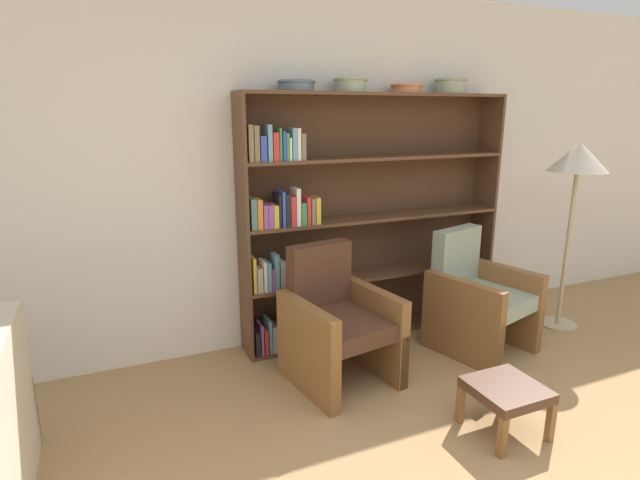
# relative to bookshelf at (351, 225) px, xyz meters

# --- Properties ---
(wall_back) EXTENTS (12.00, 0.06, 2.75)m
(wall_back) POSITION_rel_bookshelf_xyz_m (0.03, 0.17, 0.42)
(wall_back) COLOR silver
(wall_back) RESTS_ON ground
(bookshelf) EXTENTS (2.26, 0.30, 1.98)m
(bookshelf) POSITION_rel_bookshelf_xyz_m (0.00, 0.00, 0.00)
(bookshelf) COLOR brown
(bookshelf) RESTS_ON ground
(bowl_olive) EXTENTS (0.28, 0.28, 0.08)m
(bowl_olive) POSITION_rel_bookshelf_xyz_m (-0.47, -0.02, 1.07)
(bowl_olive) COLOR slate
(bowl_olive) RESTS_ON bookshelf
(bowl_cream) EXTENTS (0.26, 0.26, 0.10)m
(bowl_cream) POSITION_rel_bookshelf_xyz_m (-0.04, -0.02, 1.09)
(bowl_cream) COLOR gray
(bowl_cream) RESTS_ON bookshelf
(bowl_slate) EXTENTS (0.26, 0.26, 0.07)m
(bowl_slate) POSITION_rel_bookshelf_xyz_m (0.46, -0.02, 1.07)
(bowl_slate) COLOR #C67547
(bowl_slate) RESTS_ON bookshelf
(bowl_terracotta) EXTENTS (0.27, 0.27, 0.12)m
(bowl_terracotta) POSITION_rel_bookshelf_xyz_m (0.88, -0.02, 1.10)
(bowl_terracotta) COLOR gray
(bowl_terracotta) RESTS_ON bookshelf
(armchair_leather) EXTENTS (0.75, 0.78, 0.94)m
(armchair_leather) POSITION_rel_bookshelf_xyz_m (-0.41, -0.61, -0.54)
(armchair_leather) COLOR brown
(armchair_leather) RESTS_ON ground
(armchair_cushioned) EXTENTS (0.80, 0.83, 0.94)m
(armchair_cushioned) POSITION_rel_bookshelf_xyz_m (0.81, -0.61, -0.54)
(armchair_cushioned) COLOR brown
(armchair_cushioned) RESTS_ON ground
(floor_lamp) EXTENTS (0.47, 0.47, 1.60)m
(floor_lamp) POSITION_rel_bookshelf_xyz_m (1.78, -0.57, 0.46)
(floor_lamp) COLOR tan
(floor_lamp) RESTS_ON ground
(footstool) EXTENTS (0.39, 0.39, 0.30)m
(footstool) POSITION_rel_bookshelf_xyz_m (0.23, -1.56, -0.70)
(footstool) COLOR brown
(footstool) RESTS_ON ground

